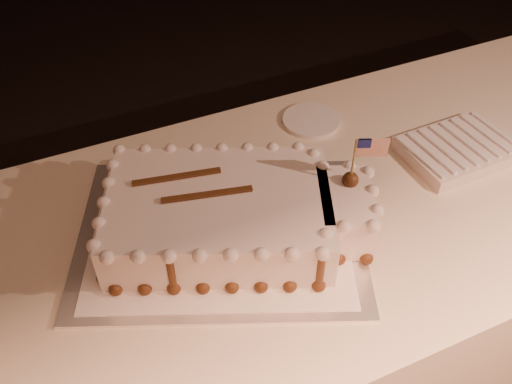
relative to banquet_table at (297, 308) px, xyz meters
name	(u,v)px	position (x,y,z in m)	size (l,w,h in m)	color
banquet_table	(297,308)	(0.00, 0.00, 0.00)	(2.40, 0.80, 0.75)	beige
cake_board	(221,234)	(-0.20, 0.00, 0.38)	(0.58, 0.43, 0.01)	white
doily	(220,232)	(-0.20, 0.00, 0.38)	(0.52, 0.39, 0.00)	white
sheet_cake	(235,214)	(-0.17, -0.01, 0.44)	(0.57, 0.45, 0.22)	white
napkin_stack	(457,150)	(0.41, 0.01, 0.39)	(0.25, 0.19, 0.04)	silver
side_plate	(311,120)	(0.16, 0.26, 0.38)	(0.15, 0.15, 0.01)	white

